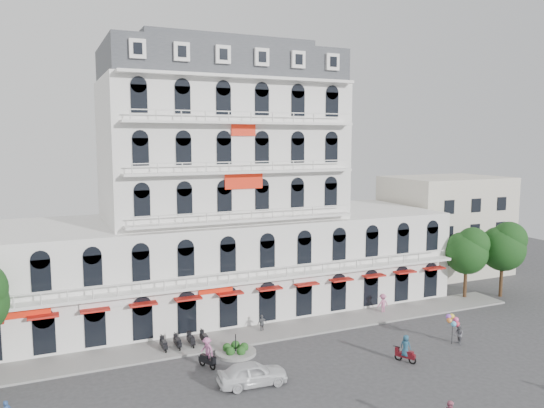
{
  "coord_description": "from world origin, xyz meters",
  "views": [
    {
      "loc": [
        -16.38,
        -31.27,
        16.54
      ],
      "look_at": [
        1.86,
        10.0,
        11.08
      ],
      "focal_mm": 35.0,
      "sensor_mm": 36.0,
      "label": 1
    }
  ],
  "objects_px": {
    "parked_car": "(252,374)",
    "rider_center": "(207,352)",
    "rider_east": "(406,349)",
    "balloon_vendor": "(456,329)"
  },
  "relations": [
    {
      "from": "parked_car",
      "to": "rider_center",
      "type": "height_order",
      "value": "rider_center"
    },
    {
      "from": "parked_car",
      "to": "rider_center",
      "type": "bearing_deg",
      "value": 31.72
    },
    {
      "from": "parked_car",
      "to": "rider_east",
      "type": "bearing_deg",
      "value": -91.27
    },
    {
      "from": "rider_east",
      "to": "rider_center",
      "type": "height_order",
      "value": "rider_center"
    },
    {
      "from": "rider_east",
      "to": "parked_car",
      "type": "bearing_deg",
      "value": 53.69
    },
    {
      "from": "rider_center",
      "to": "balloon_vendor",
      "type": "bearing_deg",
      "value": 52.68
    },
    {
      "from": "parked_car",
      "to": "balloon_vendor",
      "type": "bearing_deg",
      "value": -85.57
    },
    {
      "from": "rider_east",
      "to": "balloon_vendor",
      "type": "height_order",
      "value": "balloon_vendor"
    },
    {
      "from": "parked_car",
      "to": "rider_east",
      "type": "height_order",
      "value": "rider_east"
    },
    {
      "from": "parked_car",
      "to": "balloon_vendor",
      "type": "height_order",
      "value": "balloon_vendor"
    }
  ]
}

